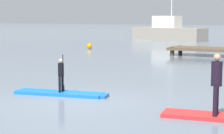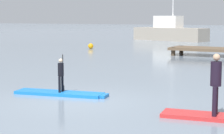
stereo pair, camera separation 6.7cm
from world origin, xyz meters
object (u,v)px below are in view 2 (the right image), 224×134
(paddler_child_solo, at_px, (61,73))
(fishing_boat_white_large, at_px, (170,32))
(mooring_buoy_mid, at_px, (91,46))
(paddler_adult, at_px, (216,80))
(paddleboard_near, at_px, (61,93))

(paddler_child_solo, bearing_deg, fishing_boat_white_large, 104.25)
(paddler_child_solo, relative_size, mooring_buoy_mid, 2.82)
(paddler_adult, bearing_deg, paddler_child_solo, 171.57)
(paddler_child_solo, bearing_deg, paddleboard_near, -77.42)
(fishing_boat_white_large, bearing_deg, paddler_adult, -67.70)
(paddler_adult, bearing_deg, paddleboard_near, 171.70)
(mooring_buoy_mid, bearing_deg, fishing_boat_white_large, 84.26)
(paddler_child_solo, xyz_separation_m, fishing_boat_white_large, (-8.03, 31.64, 0.23))
(paddler_child_solo, height_order, fishing_boat_white_large, fishing_boat_white_large)
(paddler_adult, distance_m, fishing_boat_white_large, 35.04)
(paddleboard_near, distance_m, paddler_adult, 5.40)
(paddler_adult, bearing_deg, mooring_buoy_mid, 129.07)
(paddler_child_solo, relative_size, paddler_adult, 0.79)
(paddler_adult, relative_size, mooring_buoy_mid, 3.57)
(paddleboard_near, relative_size, paddler_child_solo, 2.62)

